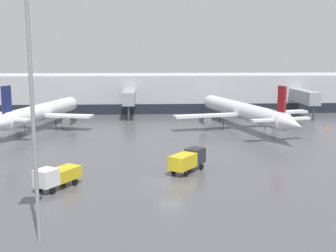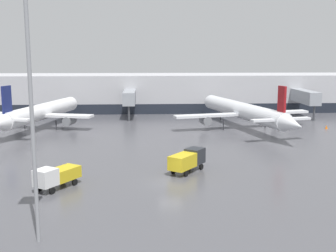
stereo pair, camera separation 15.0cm
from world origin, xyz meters
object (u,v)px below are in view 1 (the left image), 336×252
at_px(service_truck_2, 57,176).
at_px(service_truck_1, 188,159).
at_px(parked_jet_0, 41,112).
at_px(apron_light_mast_3, 27,18).
at_px(traffic_cone_3, 326,127).
at_px(parked_jet_1, 243,111).

bearing_deg(service_truck_2, service_truck_1, 144.05).
height_order(parked_jet_0, service_truck_1, parked_jet_0).
relative_size(service_truck_2, apron_light_mast_3, 0.26).
height_order(service_truck_1, apron_light_mast_3, apron_light_mast_3).
bearing_deg(service_truck_2, apron_light_mast_3, 38.52).
xyz_separation_m(parked_jet_0, service_truck_1, (24.84, -30.94, -1.65)).
height_order(service_truck_1, service_truck_2, service_truck_1).
relative_size(service_truck_1, service_truck_2, 1.04).
bearing_deg(apron_light_mast_3, service_truck_1, 54.70).
bearing_deg(traffic_cone_3, parked_jet_1, 174.60).
distance_m(traffic_cone_3, apron_light_mast_3, 65.25).
relative_size(parked_jet_1, service_truck_1, 6.61).
distance_m(service_truck_1, apron_light_mast_3, 27.26).
distance_m(service_truck_2, traffic_cone_3, 55.37).
bearing_deg(parked_jet_1, parked_jet_0, 74.38).
relative_size(parked_jet_0, parked_jet_1, 0.88).
distance_m(service_truck_2, apron_light_mast_3, 19.95).
bearing_deg(service_truck_1, apron_light_mast_3, -178.54).
relative_size(traffic_cone_3, apron_light_mast_3, 0.03).
xyz_separation_m(service_truck_1, apron_light_mast_3, (-13.15, -18.57, 15.01)).
bearing_deg(parked_jet_0, apron_light_mast_3, -153.14).
xyz_separation_m(parked_jet_0, apron_light_mast_3, (11.69, -49.51, 13.36)).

